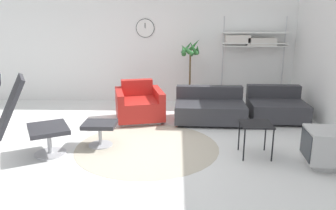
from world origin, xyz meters
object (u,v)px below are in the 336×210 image
object	(u,v)px
lounge_chair	(17,106)
couch_second	(276,108)
potted_plant	(190,81)
ottoman	(100,128)
shelf_unit	(252,41)
armchair_red	(139,106)
couch_low	(210,109)
crt_television	(326,147)
side_table	(256,127)

from	to	relation	value
lounge_chair	couch_second	bearing A→B (deg)	87.53
potted_plant	ottoman	bearing A→B (deg)	-121.50
ottoman	shelf_unit	size ratio (longest dim) A/B	0.25
armchair_red	couch_low	size ratio (longest dim) A/B	0.82
couch_low	potted_plant	size ratio (longest dim) A/B	0.88
couch_second	crt_television	xyz separation A→B (m)	(0.03, -2.06, 0.04)
couch_low	couch_second	xyz separation A→B (m)	(1.27, 0.12, 0.00)
armchair_red	potted_plant	xyz separation A→B (m)	(0.99, 0.98, 0.29)
potted_plant	shelf_unit	distance (m)	1.59
lounge_chair	couch_second	world-z (taller)	lounge_chair
potted_plant	shelf_unit	xyz separation A→B (m)	(1.34, 0.25, 0.83)
lounge_chair	couch_second	distance (m)	4.46
lounge_chair	crt_television	xyz separation A→B (m)	(4.02, -0.14, -0.48)
ottoman	shelf_unit	distance (m)	3.94
crt_television	potted_plant	xyz separation A→B (m)	(-1.64, 2.97, 0.29)
lounge_chair	crt_television	world-z (taller)	lounge_chair
couch_second	lounge_chair	bearing A→B (deg)	27.97
lounge_chair	armchair_red	world-z (taller)	lounge_chair
lounge_chair	shelf_unit	distance (m)	4.87
side_table	shelf_unit	size ratio (longest dim) A/B	0.25
lounge_chair	side_table	bearing A→B (deg)	65.51
couch_second	potted_plant	size ratio (longest dim) A/B	0.71
couch_low	potted_plant	distance (m)	1.14
lounge_chair	ottoman	xyz separation A→B (m)	(0.95, 0.51, -0.48)
potted_plant	crt_television	bearing A→B (deg)	-61.10
couch_low	side_table	size ratio (longest dim) A/B	2.76
lounge_chair	side_table	distance (m)	3.23
lounge_chair	shelf_unit	world-z (taller)	shelf_unit
side_table	potted_plant	world-z (taller)	potted_plant
ottoman	couch_second	xyz separation A→B (m)	(3.03, 1.41, -0.04)
side_table	couch_low	bearing A→B (deg)	106.94
lounge_chair	crt_television	distance (m)	4.05
couch_second	shelf_unit	bearing A→B (deg)	-74.81
ottoman	armchair_red	size ratio (longest dim) A/B	0.45
couch_low	potted_plant	xyz separation A→B (m)	(-0.34, 1.03, 0.34)
ottoman	armchair_red	world-z (taller)	armchair_red
ottoman	crt_television	distance (m)	3.13
lounge_chair	armchair_red	distance (m)	2.37
shelf_unit	ottoman	bearing A→B (deg)	-137.01
shelf_unit	lounge_chair	bearing A→B (deg)	-140.28
armchair_red	side_table	bearing A→B (deg)	124.48
couch_low	crt_television	xyz separation A→B (m)	(1.30, -1.94, 0.04)
armchair_red	crt_television	distance (m)	3.30
ottoman	couch_low	xyz separation A→B (m)	(1.76, 1.29, -0.04)
lounge_chair	potted_plant	xyz separation A→B (m)	(2.38, 2.84, -0.19)
side_table	crt_television	distance (m)	0.90
lounge_chair	ottoman	world-z (taller)	lounge_chair
ottoman	couch_low	world-z (taller)	couch_low
couch_low	shelf_unit	xyz separation A→B (m)	(1.00, 1.29, 1.16)
couch_low	side_table	world-z (taller)	couch_low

